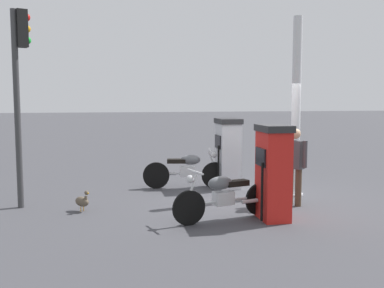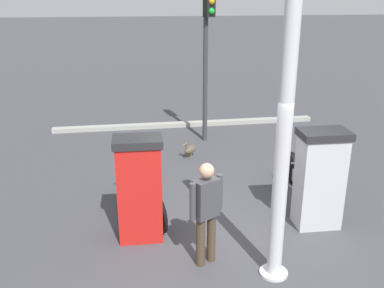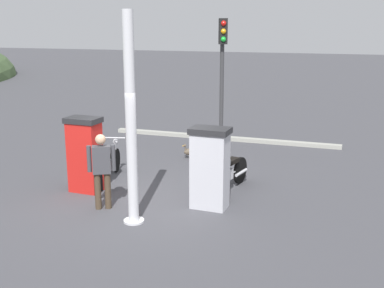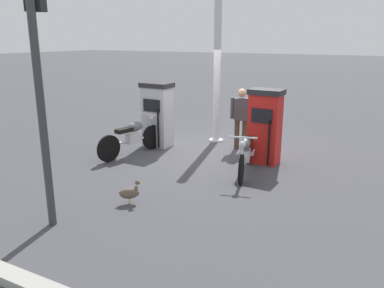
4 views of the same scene
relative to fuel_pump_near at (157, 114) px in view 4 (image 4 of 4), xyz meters
The scene contains 9 objects.
ground_plane 1.71m from the fuel_pump_near, 95.98° to the left, with size 120.00×120.00×0.00m, color #424247.
fuel_pump_near is the anchor object (origin of this frame).
fuel_pump_far 2.95m from the fuel_pump_near, 90.00° to the left, with size 0.56×0.75×1.71m.
motorcycle_near_pump 1.08m from the fuel_pump_near, ahead, with size 2.03×0.68×0.96m.
motorcycle_far_pump 3.01m from the fuel_pump_near, 72.96° to the left, with size 2.02×0.75×0.94m.
attendant_person 2.20m from the fuel_pump_near, 112.06° to the left, with size 0.36×0.54×1.57m.
wandering_duck 3.85m from the fuel_pump_near, 26.73° to the left, with size 0.36×0.38×0.43m.
roadside_traffic_light 5.01m from the fuel_pump_near, 13.79° to the left, with size 0.40×0.30×3.88m.
canopy_support_pole 1.97m from the fuel_pump_near, 137.50° to the left, with size 0.40×0.40×3.95m.
Camera 4 is at (8.55, 4.29, 2.82)m, focal length 36.58 mm.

